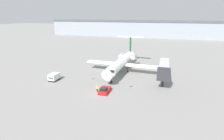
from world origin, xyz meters
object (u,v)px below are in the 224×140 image
(pushback_tug, at_px, (105,90))
(luggage_cart, at_px, (54,77))
(jet_bridge, at_px, (164,68))
(traffic_cone_right, at_px, (131,85))
(traffic_cone_left, at_px, (93,78))
(airplane_main, at_px, (122,62))
(worker_near_tug, at_px, (97,88))

(pushback_tug, relative_size, luggage_cart, 1.33)
(jet_bridge, bearing_deg, traffic_cone_right, -147.16)
(luggage_cart, distance_m, jet_bridge, 32.20)
(traffic_cone_right, xyz_separation_m, jet_bridge, (8.25, 5.33, 4.16))
(traffic_cone_left, xyz_separation_m, traffic_cone_right, (12.20, -2.37, -0.08))
(airplane_main, bearing_deg, worker_near_tug, -97.09)
(luggage_cart, distance_m, worker_near_tug, 15.64)
(worker_near_tug, xyz_separation_m, traffic_cone_right, (7.65, 5.76, -0.61))
(worker_near_tug, bearing_deg, traffic_cone_right, 36.97)
(pushback_tug, xyz_separation_m, traffic_cone_left, (-6.59, 8.11, -0.24))
(airplane_main, xyz_separation_m, traffic_cone_left, (-6.69, -9.05, -3.20))
(traffic_cone_right, bearing_deg, traffic_cone_left, 169.01)
(airplane_main, bearing_deg, luggage_cart, -141.90)
(traffic_cone_left, bearing_deg, traffic_cone_right, -10.99)
(pushback_tug, bearing_deg, luggage_cart, 168.40)
(traffic_cone_left, height_order, traffic_cone_right, traffic_cone_left)
(pushback_tug, height_order, luggage_cart, luggage_cart)
(traffic_cone_left, bearing_deg, pushback_tug, -50.89)
(worker_near_tug, bearing_deg, luggage_cart, 166.82)
(pushback_tug, xyz_separation_m, jet_bridge, (13.87, 11.06, 3.84))
(pushback_tug, xyz_separation_m, luggage_cart, (-17.26, 3.54, 0.46))
(traffic_cone_right, bearing_deg, airplane_main, 115.76)
(pushback_tug, relative_size, jet_bridge, 0.32)
(luggage_cart, height_order, worker_near_tug, luggage_cart)
(pushback_tug, xyz_separation_m, worker_near_tug, (-2.03, -0.02, 0.29))
(traffic_cone_right, height_order, jet_bridge, jet_bridge)
(traffic_cone_right, distance_m, jet_bridge, 10.67)
(airplane_main, xyz_separation_m, worker_near_tug, (-2.14, -17.18, -2.68))
(traffic_cone_right, bearing_deg, pushback_tug, -134.38)
(traffic_cone_left, relative_size, jet_bridge, 0.06)
(airplane_main, relative_size, jet_bridge, 2.02)
(pushback_tug, bearing_deg, jet_bridge, 38.58)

